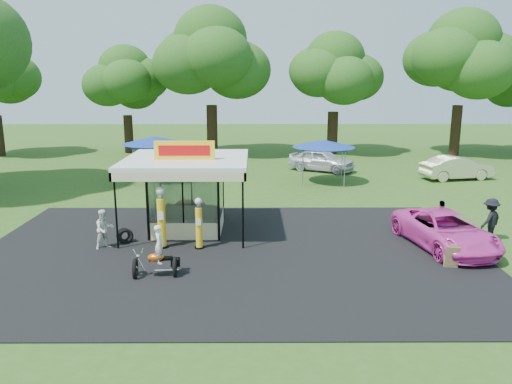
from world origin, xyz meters
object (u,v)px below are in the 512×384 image
at_px(gas_pump_right, 199,225).
at_px(a_frame_sign, 451,257).
at_px(spectator_east_a, 490,220).
at_px(bg_car_a, 157,167).
at_px(gas_station_kiosk, 187,193).
at_px(kiosk_car, 194,208).
at_px(bg_car_e, 457,168).
at_px(tent_east, 324,144).
at_px(bg_car_c, 321,160).
at_px(tent_west, 154,141).
at_px(gas_pump_left, 161,219).
at_px(bg_car_b, 203,165).
at_px(pink_sedan, 445,230).
at_px(motorcycle, 158,256).
at_px(spectator_west, 104,229).
at_px(spectator_east_b, 441,219).

bearing_deg(gas_pump_right, a_frame_sign, -13.02).
xyz_separation_m(spectator_east_a, bg_car_a, (-17.00, 14.68, -0.26)).
height_order(gas_station_kiosk, kiosk_car, gas_station_kiosk).
bearing_deg(bg_car_e, tent_east, 85.18).
relative_size(bg_car_c, tent_west, 1.14).
distance_m(gas_pump_left, bg_car_b, 16.30).
bearing_deg(pink_sedan, motorcycle, -175.77).
xyz_separation_m(gas_pump_left, pink_sedan, (11.58, 0.00, -0.49)).
height_order(gas_pump_left, spectator_east_a, gas_pump_left).
distance_m(kiosk_car, bg_car_e, 19.50).
bearing_deg(motorcycle, bg_car_c, 60.88).
distance_m(spectator_west, spectator_east_a, 16.19).
relative_size(motorcycle, bg_car_e, 0.40).
height_order(gas_station_kiosk, gas_pump_right, gas_station_kiosk).
distance_m(gas_pump_right, bg_car_a, 16.35).
height_order(gas_pump_right, kiosk_car, gas_pump_right).
xyz_separation_m(kiosk_car, bg_car_c, (8.08, 12.86, 0.36)).
bearing_deg(bg_car_b, tent_west, 145.71).
relative_size(spectator_east_a, bg_car_c, 0.38).
bearing_deg(bg_car_c, tent_west, 136.08).
bearing_deg(bg_car_a, bg_car_c, -62.12).
xyz_separation_m(bg_car_a, tent_east, (11.53, -2.40, 1.94)).
bearing_deg(gas_station_kiosk, gas_pump_right, -73.12).
bearing_deg(bg_car_c, bg_car_e, -80.84).
bearing_deg(kiosk_car, tent_west, 21.57).
height_order(gas_station_kiosk, spectator_east_a, gas_station_kiosk).
height_order(spectator_east_a, tent_west, tent_west).
bearing_deg(spectator_east_a, motorcycle, -19.61).
xyz_separation_m(gas_station_kiosk, motorcycle, (-0.36, -5.43, -1.03)).
distance_m(gas_station_kiosk, kiosk_car, 2.56).
height_order(kiosk_car, spectator_west, spectator_west).
relative_size(a_frame_sign, bg_car_c, 0.18).
distance_m(motorcycle, tent_west, 17.36).
xyz_separation_m(bg_car_e, tent_west, (-20.64, -0.32, 1.93)).
bearing_deg(kiosk_car, motorcycle, 177.31).
height_order(gas_station_kiosk, bg_car_e, gas_station_kiosk).
bearing_deg(bg_car_a, bg_car_e, -74.83).
height_order(motorcycle, tent_west, tent_west).
relative_size(spectator_east_b, bg_car_c, 0.33).
relative_size(pink_sedan, bg_car_a, 1.32).
height_order(bg_car_a, bg_car_b, bg_car_a).
distance_m(gas_pump_left, gas_pump_right, 1.54).
distance_m(pink_sedan, bg_car_a, 21.44).
bearing_deg(gas_pump_right, bg_car_c, 67.41).
distance_m(gas_pump_right, pink_sedan, 10.06).
bearing_deg(gas_station_kiosk, motorcycle, -93.78).
bearing_deg(pink_sedan, tent_east, 92.95).
bearing_deg(tent_west, spectator_east_b, -39.90).
height_order(a_frame_sign, bg_car_b, bg_car_b).
distance_m(gas_pump_right, spectator_east_a, 12.34).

